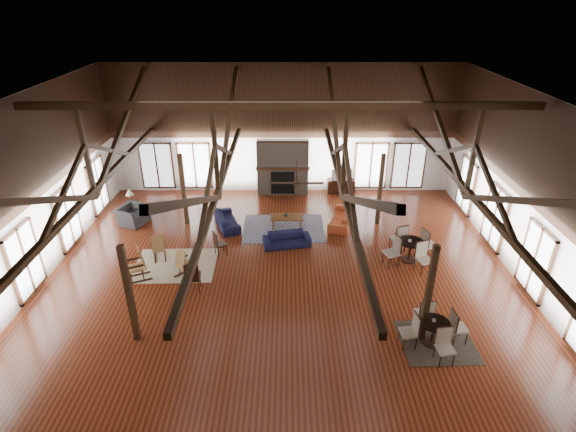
{
  "coord_description": "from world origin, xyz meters",
  "views": [
    {
      "loc": [
        0.24,
        -13.25,
        8.81
      ],
      "look_at": [
        0.25,
        1.0,
        1.6
      ],
      "focal_mm": 28.0,
      "sensor_mm": 36.0,
      "label": 1
    }
  ],
  "objects_px": {
    "cafe_table_far": "(411,247)",
    "sofa_navy_left": "(227,220)",
    "sofa_navy_front": "(287,240)",
    "sofa_orange": "(341,217)",
    "armchair": "(133,215)",
    "coffee_table": "(287,218)",
    "tv_console": "(341,186)",
    "cafe_table_near": "(434,329)"
  },
  "relations": [
    {
      "from": "cafe_table_far",
      "to": "sofa_navy_left",
      "type": "bearing_deg",
      "value": 158.97
    },
    {
      "from": "sofa_navy_front",
      "to": "cafe_table_far",
      "type": "relative_size",
      "value": 0.84
    },
    {
      "from": "sofa_orange",
      "to": "armchair",
      "type": "bearing_deg",
      "value": -75.13
    },
    {
      "from": "sofa_navy_front",
      "to": "coffee_table",
      "type": "height_order",
      "value": "sofa_navy_front"
    },
    {
      "from": "cafe_table_far",
      "to": "sofa_navy_front",
      "type": "bearing_deg",
      "value": 166.59
    },
    {
      "from": "sofa_orange",
      "to": "cafe_table_far",
      "type": "height_order",
      "value": "cafe_table_far"
    },
    {
      "from": "armchair",
      "to": "tv_console",
      "type": "xyz_separation_m",
      "value": [
        9.07,
        3.24,
        -0.05
      ]
    },
    {
      "from": "sofa_navy_left",
      "to": "sofa_orange",
      "type": "bearing_deg",
      "value": -107.33
    },
    {
      "from": "sofa_orange",
      "to": "sofa_navy_left",
      "type": "bearing_deg",
      "value": -72.41
    },
    {
      "from": "tv_console",
      "to": "coffee_table",
      "type": "bearing_deg",
      "value": -125.74
    },
    {
      "from": "coffee_table",
      "to": "tv_console",
      "type": "height_order",
      "value": "tv_console"
    },
    {
      "from": "sofa_navy_front",
      "to": "cafe_table_far",
      "type": "distance_m",
      "value": 4.58
    },
    {
      "from": "sofa_navy_left",
      "to": "cafe_table_far",
      "type": "height_order",
      "value": "cafe_table_far"
    },
    {
      "from": "cafe_table_near",
      "to": "tv_console",
      "type": "bearing_deg",
      "value": 97.86
    },
    {
      "from": "sofa_navy_left",
      "to": "tv_console",
      "type": "relative_size",
      "value": 1.46
    },
    {
      "from": "coffee_table",
      "to": "armchair",
      "type": "height_order",
      "value": "armchair"
    },
    {
      "from": "tv_console",
      "to": "cafe_table_far",
      "type": "bearing_deg",
      "value": -73.39
    },
    {
      "from": "tv_console",
      "to": "sofa_navy_left",
      "type": "bearing_deg",
      "value": -145.47
    },
    {
      "from": "coffee_table",
      "to": "cafe_table_near",
      "type": "relative_size",
      "value": 0.69
    },
    {
      "from": "cafe_table_near",
      "to": "coffee_table",
      "type": "bearing_deg",
      "value": 120.74
    },
    {
      "from": "cafe_table_near",
      "to": "tv_console",
      "type": "relative_size",
      "value": 1.5
    },
    {
      "from": "sofa_navy_left",
      "to": "sofa_orange",
      "type": "xyz_separation_m",
      "value": [
        4.75,
        0.18,
        0.03
      ]
    },
    {
      "from": "coffee_table",
      "to": "tv_console",
      "type": "xyz_separation_m",
      "value": [
        2.61,
        3.62,
        -0.13
      ]
    },
    {
      "from": "sofa_navy_left",
      "to": "tv_console",
      "type": "height_order",
      "value": "tv_console"
    },
    {
      "from": "sofa_orange",
      "to": "cafe_table_far",
      "type": "relative_size",
      "value": 0.96
    },
    {
      "from": "sofa_navy_left",
      "to": "sofa_orange",
      "type": "height_order",
      "value": "sofa_orange"
    },
    {
      "from": "armchair",
      "to": "sofa_orange",
      "type": "bearing_deg",
      "value": -69.31
    },
    {
      "from": "sofa_navy_front",
      "to": "coffee_table",
      "type": "relative_size",
      "value": 1.33
    },
    {
      "from": "sofa_orange",
      "to": "cafe_table_near",
      "type": "xyz_separation_m",
      "value": [
        1.77,
        -7.11,
        0.2
      ]
    },
    {
      "from": "cafe_table_far",
      "to": "tv_console",
      "type": "height_order",
      "value": "cafe_table_far"
    },
    {
      "from": "cafe_table_near",
      "to": "cafe_table_far",
      "type": "height_order",
      "value": "cafe_table_far"
    },
    {
      "from": "sofa_navy_front",
      "to": "sofa_navy_left",
      "type": "relative_size",
      "value": 0.95
    },
    {
      "from": "cafe_table_near",
      "to": "sofa_orange",
      "type": "bearing_deg",
      "value": 103.97
    },
    {
      "from": "cafe_table_near",
      "to": "cafe_table_far",
      "type": "distance_m",
      "value": 4.29
    },
    {
      "from": "armchair",
      "to": "cafe_table_far",
      "type": "bearing_deg",
      "value": -83.79
    },
    {
      "from": "sofa_navy_left",
      "to": "cafe_table_far",
      "type": "xyz_separation_m",
      "value": [
        6.92,
        -2.66,
        0.28
      ]
    },
    {
      "from": "coffee_table",
      "to": "cafe_table_far",
      "type": "relative_size",
      "value": 0.63
    },
    {
      "from": "sofa_orange",
      "to": "coffee_table",
      "type": "distance_m",
      "value": 2.3
    },
    {
      "from": "sofa_navy_front",
      "to": "cafe_table_near",
      "type": "bearing_deg",
      "value": -63.43
    },
    {
      "from": "coffee_table",
      "to": "armchair",
      "type": "xyz_separation_m",
      "value": [
        -6.46,
        0.39,
        -0.08
      ]
    },
    {
      "from": "sofa_orange",
      "to": "cafe_table_near",
      "type": "height_order",
      "value": "cafe_table_near"
    },
    {
      "from": "armchair",
      "to": "tv_console",
      "type": "distance_m",
      "value": 9.63
    }
  ]
}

